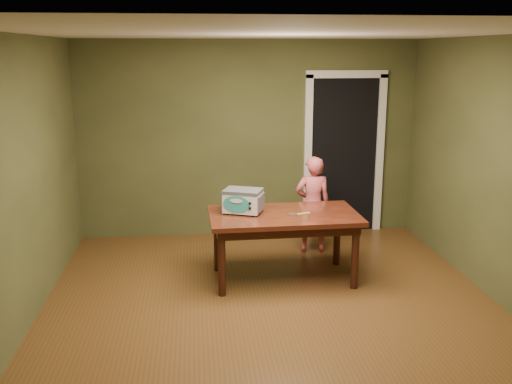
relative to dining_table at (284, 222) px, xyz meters
The scene contains 8 objects.
floor 1.07m from the dining_table, 104.89° to the right, with size 5.00×5.00×0.00m, color brown.
room_shell 1.35m from the dining_table, 104.89° to the right, with size 4.52×5.02×2.61m.
doorway 2.28m from the dining_table, 61.14° to the left, with size 1.10×0.66×2.25m.
dining_table is the anchor object (origin of this frame).
toy_oven 0.50m from the dining_table, 169.76° to the left, with size 0.48×0.40×0.26m.
baking_pan 0.17m from the dining_table, 46.83° to the right, with size 0.10×0.10×0.02m.
spatula 0.22m from the dining_table, 11.43° to the right, with size 0.18×0.03×0.01m, color #CFBE5A.
child 0.98m from the dining_table, 59.74° to the left, with size 0.44×0.29×1.21m, color #D85960.
Camera 1 is at (-0.71, -5.00, 2.45)m, focal length 40.00 mm.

